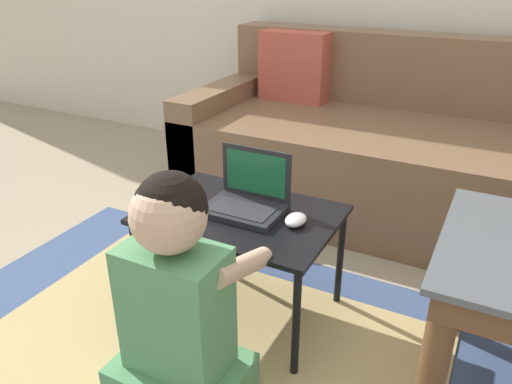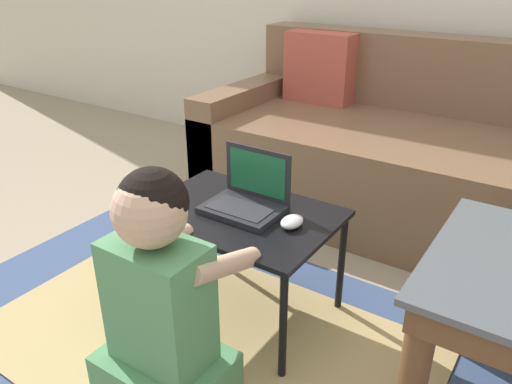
{
  "view_description": "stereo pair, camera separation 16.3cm",
  "coord_description": "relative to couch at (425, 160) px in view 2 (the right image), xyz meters",
  "views": [
    {
      "loc": [
        0.65,
        -1.04,
        1.15
      ],
      "look_at": [
        -0.03,
        0.26,
        0.45
      ],
      "focal_mm": 35.0,
      "sensor_mm": 36.0,
      "label": 1
    },
    {
      "loc": [
        0.79,
        -0.96,
        1.15
      ],
      "look_at": [
        -0.03,
        0.26,
        0.45
      ],
      "focal_mm": 35.0,
      "sensor_mm": 36.0,
      "label": 2
    }
  ],
  "objects": [
    {
      "name": "laptop_desk",
      "position": [
        -0.3,
        -1.08,
        0.07
      ],
      "size": [
        0.63,
        0.44,
        0.39
      ],
      "color": "black",
      "rests_on": "ground_plane"
    },
    {
      "name": "laptop",
      "position": [
        -0.29,
        -1.05,
        0.14
      ],
      "size": [
        0.25,
        0.18,
        0.19
      ],
      "color": "#232328",
      "rests_on": "laptop_desk"
    },
    {
      "name": "ground_plane",
      "position": [
        -0.24,
        -1.29,
        -0.29
      ],
      "size": [
        16.0,
        16.0,
        0.0
      ],
      "primitive_type": "plane",
      "color": "gray"
    },
    {
      "name": "couch",
      "position": [
        0.0,
        0.0,
        0.0
      ],
      "size": [
        2.07,
        0.92,
        0.81
      ],
      "color": "brown",
      "rests_on": "ground_plane"
    },
    {
      "name": "computer_mouse",
      "position": [
        -0.11,
        -1.07,
        0.12
      ],
      "size": [
        0.06,
        0.09,
        0.03
      ],
      "color": "silver",
      "rests_on": "laptop_desk"
    },
    {
      "name": "person_seated",
      "position": [
        -0.25,
        -1.51,
        0.04
      ],
      "size": [
        0.35,
        0.39,
        0.71
      ],
      "color": "#518E5B",
      "rests_on": "ground_plane"
    },
    {
      "name": "area_rug",
      "position": [
        -0.3,
        -1.3,
        -0.28
      ],
      "size": [
        1.99,
        1.24,
        0.01
      ],
      "color": "#3D517A",
      "rests_on": "ground_plane"
    }
  ]
}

